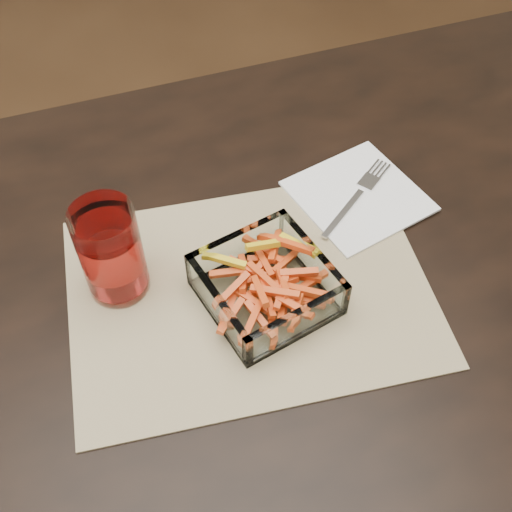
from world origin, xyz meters
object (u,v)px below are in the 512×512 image
object	(u,v)px
dining_table	(228,338)
tumbler	(112,254)
fork	(358,195)
glass_bowl	(266,287)

from	to	relation	value
dining_table	tumbler	xyz separation A→B (m)	(-0.12, 0.07, 0.15)
fork	glass_bowl	bearing A→B (deg)	-93.04
glass_bowl	dining_table	bearing A→B (deg)	165.03
fork	tumbler	bearing A→B (deg)	-120.15
dining_table	fork	distance (m)	0.27
glass_bowl	fork	bearing A→B (deg)	33.29
tumbler	fork	xyz separation A→B (m)	(0.35, 0.04, -0.06)
glass_bowl	tumbler	size ratio (longest dim) A/B	1.29
dining_table	tumbler	bearing A→B (deg)	150.44
tumbler	fork	size ratio (longest dim) A/B	0.90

